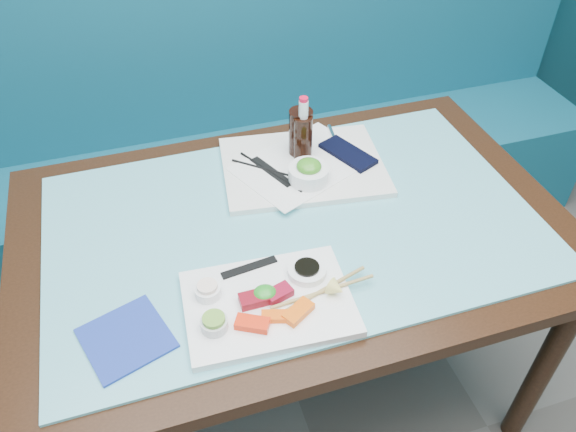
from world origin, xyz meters
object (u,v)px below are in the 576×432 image
object	(u,v)px
booth_bench	(229,158)
dining_table	(293,247)
cola_bottle_body	(303,140)
serving_tray	(303,166)
sashimi_plate	(268,303)
blue_napkin	(126,338)
seaweed_bowl	(309,174)
cola_glass	(301,132)

from	to	relation	value
booth_bench	dining_table	distance (m)	0.89
dining_table	booth_bench	bearing A→B (deg)	90.00
booth_bench	dining_table	bearing A→B (deg)	-90.00
cola_bottle_body	serving_tray	bearing A→B (deg)	-105.42
sashimi_plate	serving_tray	distance (m)	0.50
booth_bench	blue_napkin	xyz separation A→B (m)	(-0.44, -1.08, 0.39)
seaweed_bowl	cola_bottle_body	xyz separation A→B (m)	(0.02, 0.11, 0.04)
sashimi_plate	dining_table	bearing A→B (deg)	64.37
dining_table	seaweed_bowl	distance (m)	0.20
dining_table	cola_glass	bearing A→B (deg)	68.01
cola_bottle_body	blue_napkin	size ratio (longest dim) A/B	0.91
sashimi_plate	blue_napkin	world-z (taller)	sashimi_plate
seaweed_bowl	blue_napkin	size ratio (longest dim) A/B	0.67
blue_napkin	serving_tray	bearing A→B (deg)	39.39
dining_table	sashimi_plate	size ratio (longest dim) A/B	3.89
seaweed_bowl	blue_napkin	world-z (taller)	seaweed_bowl
sashimi_plate	blue_napkin	bearing A→B (deg)	-177.32
dining_table	serving_tray	size ratio (longest dim) A/B	3.14
sashimi_plate	blue_napkin	distance (m)	0.30
sashimi_plate	cola_bottle_body	xyz separation A→B (m)	(0.24, 0.47, 0.07)
serving_tray	booth_bench	bearing A→B (deg)	106.13
booth_bench	cola_glass	distance (m)	0.75
seaweed_bowl	cola_glass	distance (m)	0.14
sashimi_plate	cola_glass	bearing A→B (deg)	68.07
booth_bench	sashimi_plate	xyz separation A→B (m)	(-0.14, -1.08, 0.39)
cola_glass	booth_bench	bearing A→B (deg)	100.14
dining_table	serving_tray	world-z (taller)	serving_tray
cola_bottle_body	blue_napkin	bearing A→B (deg)	-139.15
dining_table	serving_tray	xyz separation A→B (m)	(0.09, 0.20, 0.10)
booth_bench	sashimi_plate	bearing A→B (deg)	-97.17
dining_table	cola_bottle_body	size ratio (longest dim) A/B	9.37
cola_bottle_body	blue_napkin	xyz separation A→B (m)	(-0.54, -0.47, -0.07)
booth_bench	seaweed_bowl	distance (m)	0.83
booth_bench	sashimi_plate	size ratio (longest dim) A/B	8.33
cola_glass	cola_bottle_body	size ratio (longest dim) A/B	0.92
cola_glass	sashimi_plate	bearing A→B (deg)	-115.68
cola_glass	dining_table	bearing A→B (deg)	-111.99
sashimi_plate	cola_glass	xyz separation A→B (m)	(0.24, 0.50, 0.08)
seaweed_bowl	blue_napkin	bearing A→B (deg)	-145.25
seaweed_bowl	blue_napkin	distance (m)	0.64
sashimi_plate	seaweed_bowl	bearing A→B (deg)	62.96
sashimi_plate	serving_tray	bearing A→B (deg)	66.38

